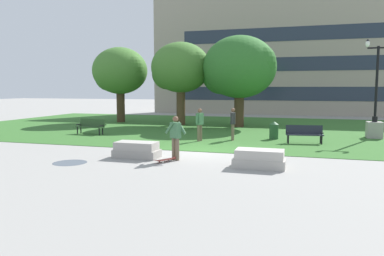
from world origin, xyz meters
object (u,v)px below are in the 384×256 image
object	(u,v)px
person_skateboarder	(176,135)
concrete_block_center	(137,150)
park_bench_near_right	(91,126)
lamp_post_center	(375,118)
concrete_block_left	(259,159)
trash_bin	(274,130)
person_bystander_near_lawn	(233,122)
person_bystander_far_lawn	(200,123)
park_bench_near_left	(304,133)
skateboard	(166,160)

from	to	relation	value
person_skateboarder	concrete_block_center	bearing A→B (deg)	178.80
park_bench_near_right	lamp_post_center	size ratio (longest dim) A/B	0.34
concrete_block_left	park_bench_near_right	world-z (taller)	park_bench_near_right
person_skateboarder	trash_bin	bearing A→B (deg)	65.78
lamp_post_center	person_bystander_near_lawn	bearing A→B (deg)	-157.11
lamp_post_center	trash_bin	bearing A→B (deg)	-158.86
trash_bin	person_bystander_far_lawn	xyz separation A→B (m)	(-3.65, -1.91, 0.48)
park_bench_near_left	skateboard	bearing A→B (deg)	-128.24
park_bench_near_left	person_bystander_near_lawn	distance (m)	3.68
lamp_post_center	person_bystander_far_lawn	size ratio (longest dim) A/B	3.17
skateboard	trash_bin	distance (m)	8.28
park_bench_near_left	trash_bin	size ratio (longest dim) A/B	1.93
concrete_block_center	lamp_post_center	world-z (taller)	lamp_post_center
concrete_block_left	park_bench_near_right	distance (m)	12.65
concrete_block_left	person_bystander_near_lawn	size ratio (longest dim) A/B	1.05
concrete_block_center	person_bystander_far_lawn	world-z (taller)	person_bystander_far_lawn
concrete_block_left	trash_bin	bearing A→B (deg)	90.63
concrete_block_left	person_bystander_far_lawn	bearing A→B (deg)	123.54
park_bench_near_left	park_bench_near_right	size ratio (longest dim) A/B	1.00
person_skateboarder	park_bench_near_left	distance (m)	7.62
skateboard	person_bystander_near_lawn	xyz separation A→B (m)	(1.37, 6.46, 0.90)
skateboard	person_bystander_far_lawn	size ratio (longest dim) A/B	0.57
lamp_post_center	trash_bin	distance (m)	5.72
park_bench_near_left	person_bystander_far_lawn	size ratio (longest dim) A/B	1.08
skateboard	park_bench_near_left	world-z (taller)	park_bench_near_left
person_bystander_far_lawn	person_skateboarder	bearing A→B (deg)	-84.86
person_bystander_far_lawn	trash_bin	bearing A→B (deg)	27.59
skateboard	lamp_post_center	size ratio (longest dim) A/B	0.18
park_bench_near_right	person_bystander_far_lawn	bearing A→B (deg)	-7.77
concrete_block_left	park_bench_near_right	xyz separation A→B (m)	(-10.79, 6.60, 0.23)
skateboard	park_bench_near_left	distance (m)	8.12
park_bench_near_left	park_bench_near_right	distance (m)	12.29
person_skateboarder	person_bystander_near_lawn	distance (m)	6.13
person_bystander_near_lawn	skateboard	bearing A→B (deg)	-101.93
park_bench_near_right	person_bystander_near_lawn	size ratio (longest dim) A/B	1.08
park_bench_near_right	concrete_block_left	bearing A→B (deg)	-31.45
park_bench_near_right	person_bystander_near_lawn	world-z (taller)	person_bystander_near_lawn
park_bench_near_right	lamp_post_center	world-z (taller)	lamp_post_center
skateboard	person_bystander_near_lawn	size ratio (longest dim) A/B	0.57
concrete_block_center	park_bench_near_left	size ratio (longest dim) A/B	0.97
park_bench_near_left	person_bystander_near_lawn	bearing A→B (deg)	178.43
skateboard	person_bystander_near_lawn	bearing A→B (deg)	78.07
person_skateboarder	person_bystander_near_lawn	world-z (taller)	person_bystander_near_lawn
concrete_block_center	skateboard	size ratio (longest dim) A/B	1.84
lamp_post_center	skateboard	bearing A→B (deg)	-132.36
concrete_block_center	lamp_post_center	bearing A→B (deg)	41.86
person_skateboarder	trash_bin	size ratio (longest dim) A/B	1.78
person_skateboarder	trash_bin	world-z (taller)	person_skateboarder
concrete_block_center	lamp_post_center	xyz separation A→B (m)	(10.15, 9.10, 0.80)
park_bench_near_right	person_bystander_near_lawn	bearing A→B (deg)	-0.76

